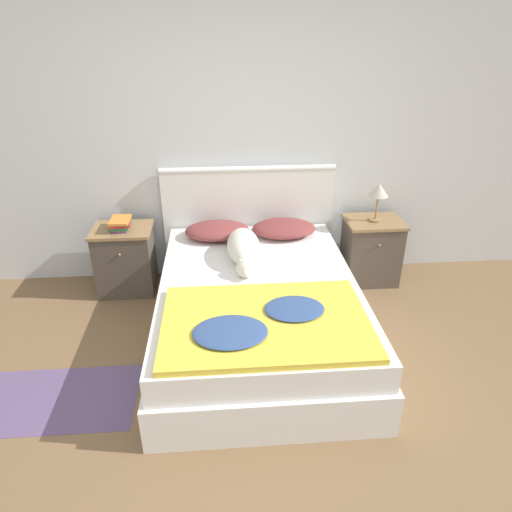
# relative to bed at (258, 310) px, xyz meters

# --- Properties ---
(ground_plane) EXTENTS (16.00, 16.00, 0.00)m
(ground_plane) POSITION_rel_bed_xyz_m (-0.12, -1.00, -0.25)
(ground_plane) COLOR brown
(wall_back) EXTENTS (9.00, 0.06, 2.55)m
(wall_back) POSITION_rel_bed_xyz_m (-0.12, 1.13, 1.02)
(wall_back) COLOR silver
(wall_back) RESTS_ON ground_plane
(bed) EXTENTS (1.50, 2.08, 0.52)m
(bed) POSITION_rel_bed_xyz_m (0.00, 0.00, 0.00)
(bed) COLOR white
(bed) RESTS_ON ground_plane
(headboard) EXTENTS (1.58, 0.06, 1.08)m
(headboard) POSITION_rel_bed_xyz_m (0.00, 1.06, 0.31)
(headboard) COLOR white
(headboard) RESTS_ON ground_plane
(nightstand_left) EXTENTS (0.51, 0.41, 0.62)m
(nightstand_left) POSITION_rel_bed_xyz_m (-1.13, 0.83, 0.06)
(nightstand_left) COLOR #4C4238
(nightstand_left) RESTS_ON ground_plane
(nightstand_right) EXTENTS (0.51, 0.41, 0.62)m
(nightstand_right) POSITION_rel_bed_xyz_m (1.13, 0.83, 0.06)
(nightstand_right) COLOR #4C4238
(nightstand_right) RESTS_ON ground_plane
(pillow_left) EXTENTS (0.56, 0.39, 0.13)m
(pillow_left) POSITION_rel_bed_xyz_m (-0.30, 0.79, 0.33)
(pillow_left) COLOR brown
(pillow_left) RESTS_ON bed
(pillow_right) EXTENTS (0.56, 0.39, 0.13)m
(pillow_right) POSITION_rel_bed_xyz_m (0.30, 0.79, 0.33)
(pillow_right) COLOR brown
(pillow_right) RESTS_ON bed
(quilt) EXTENTS (1.30, 0.88, 0.07)m
(quilt) POSITION_rel_bed_xyz_m (-0.01, -0.56, 0.29)
(quilt) COLOR yellow
(quilt) RESTS_ON bed
(dog) EXTENTS (0.26, 0.77, 0.21)m
(dog) POSITION_rel_bed_xyz_m (-0.09, 0.36, 0.36)
(dog) COLOR silver
(dog) RESTS_ON bed
(book_stack) EXTENTS (0.19, 0.24, 0.10)m
(book_stack) POSITION_rel_bed_xyz_m (-1.13, 0.81, 0.41)
(book_stack) COLOR #703D7F
(book_stack) RESTS_ON nightstand_left
(table_lamp) EXTENTS (0.17, 0.17, 0.35)m
(table_lamp) POSITION_rel_bed_xyz_m (1.13, 0.82, 0.63)
(table_lamp) COLOR #9E7A4C
(table_lamp) RESTS_ON nightstand_right
(rug) EXTENTS (1.26, 0.61, 0.00)m
(rug) POSITION_rel_bed_xyz_m (-1.49, -0.56, -0.25)
(rug) COLOR #604C75
(rug) RESTS_ON ground_plane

